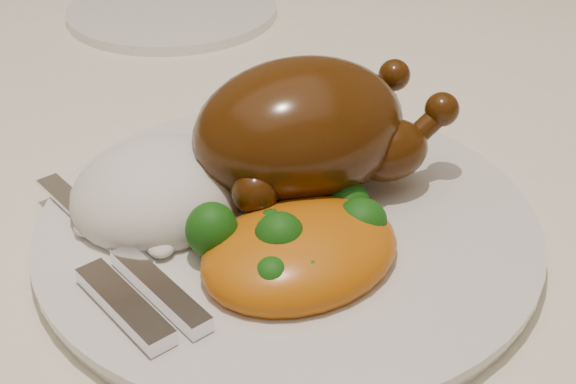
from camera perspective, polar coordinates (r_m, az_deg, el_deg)
name	(u,v)px	position (r m, az deg, el deg)	size (l,w,h in m)	color
dining_table	(49,235)	(0.70, -16.61, -2.97)	(1.60, 0.90, 0.76)	brown
tablecloth	(34,160)	(0.66, -17.61, 2.16)	(1.73, 1.03, 0.18)	beige
dinner_plate	(288,228)	(0.49, 0.00, -2.57)	(0.30, 0.30, 0.01)	silver
side_plate	(173,10)	(0.84, -8.21, 12.67)	(0.21, 0.21, 0.01)	silver
roast_chicken	(306,129)	(0.50, 1.28, 4.51)	(0.17, 0.11, 0.09)	#4A2808
rice_mound	(162,193)	(0.50, -8.96, -0.06)	(0.14, 0.13, 0.06)	white
mac_and_cheese	(305,245)	(0.45, 1.23, -3.78)	(0.13, 0.11, 0.05)	orange
cutlery	(129,269)	(0.45, -11.24, -5.39)	(0.06, 0.18, 0.01)	silver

